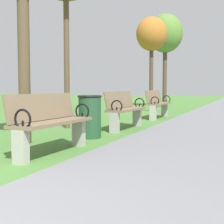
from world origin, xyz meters
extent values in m
cube|color=#7A664C|center=(-0.45, 2.96, 0.47)|extent=(0.50, 1.61, 0.05)
cube|color=#7A664C|center=(-0.64, 2.96, 0.70)|extent=(0.18, 1.60, 0.40)
cube|color=#A8A59E|center=(-0.48, 2.22, 0.23)|extent=(0.20, 0.13, 0.45)
cube|color=#A8A59E|center=(-0.42, 3.70, 0.23)|extent=(0.20, 0.13, 0.45)
torus|color=black|center=(-0.42, 2.19, 0.59)|extent=(0.27, 0.04, 0.27)
cylinder|color=black|center=(-0.42, 2.19, 0.51)|extent=(0.03, 0.03, 0.12)
torus|color=black|center=(-0.36, 3.71, 0.59)|extent=(0.27, 0.04, 0.27)
cylinder|color=black|center=(-0.36, 3.71, 0.51)|extent=(0.03, 0.03, 0.12)
cube|color=#7A664C|center=(-0.45, 6.14, 0.47)|extent=(0.47, 1.61, 0.05)
cube|color=#7A664C|center=(-0.64, 6.15, 0.70)|extent=(0.15, 1.60, 0.40)
cube|color=#A8A59E|center=(-0.46, 5.40, 0.23)|extent=(0.20, 0.12, 0.45)
cube|color=#A8A59E|center=(-0.44, 6.88, 0.23)|extent=(0.20, 0.12, 0.45)
torus|color=black|center=(-0.40, 5.38, 0.59)|extent=(0.27, 0.03, 0.27)
cylinder|color=black|center=(-0.40, 5.38, 0.51)|extent=(0.03, 0.03, 0.12)
torus|color=black|center=(-0.38, 6.90, 0.59)|extent=(0.27, 0.03, 0.27)
cylinder|color=black|center=(-0.38, 6.90, 0.51)|extent=(0.03, 0.03, 0.12)
cube|color=#7A664C|center=(-0.45, 9.20, 0.47)|extent=(0.44, 1.60, 0.05)
cube|color=#7A664C|center=(-0.64, 9.20, 0.70)|extent=(0.12, 1.60, 0.40)
cube|color=#A8A59E|center=(-0.45, 8.46, 0.23)|extent=(0.20, 0.12, 0.45)
cube|color=#A8A59E|center=(-0.45, 9.94, 0.23)|extent=(0.20, 0.12, 0.45)
torus|color=black|center=(-0.39, 8.44, 0.59)|extent=(0.27, 0.03, 0.27)
cylinder|color=black|center=(-0.39, 8.44, 0.51)|extent=(0.03, 0.03, 0.12)
torus|color=black|center=(-0.39, 9.96, 0.59)|extent=(0.27, 0.03, 0.27)
cylinder|color=black|center=(-0.39, 9.96, 0.51)|extent=(0.03, 0.03, 0.12)
cylinder|color=brown|center=(-1.45, 3.60, 1.53)|extent=(0.21, 0.21, 3.07)
cylinder|color=brown|center=(-1.88, 5.81, 1.72)|extent=(0.13, 0.13, 3.44)
cylinder|color=#4C3D2D|center=(-1.59, 12.25, 1.38)|extent=(0.16, 0.16, 2.76)
ellipsoid|color=#B26B28|center=(-1.59, 12.25, 3.21)|extent=(1.28, 1.28, 1.41)
cylinder|color=#4C3D2D|center=(-1.75, 15.30, 1.54)|extent=(0.21, 0.21, 3.08)
ellipsoid|color=#5B8438|center=(-1.75, 15.30, 3.70)|extent=(1.75, 1.75, 1.93)
cylinder|color=#234C2D|center=(-0.65, 4.58, 0.40)|extent=(0.44, 0.44, 0.80)
torus|color=black|center=(-0.65, 4.58, 0.82)|extent=(0.48, 0.48, 0.04)
camera|label=1|loc=(2.24, -1.24, 0.99)|focal=53.19mm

